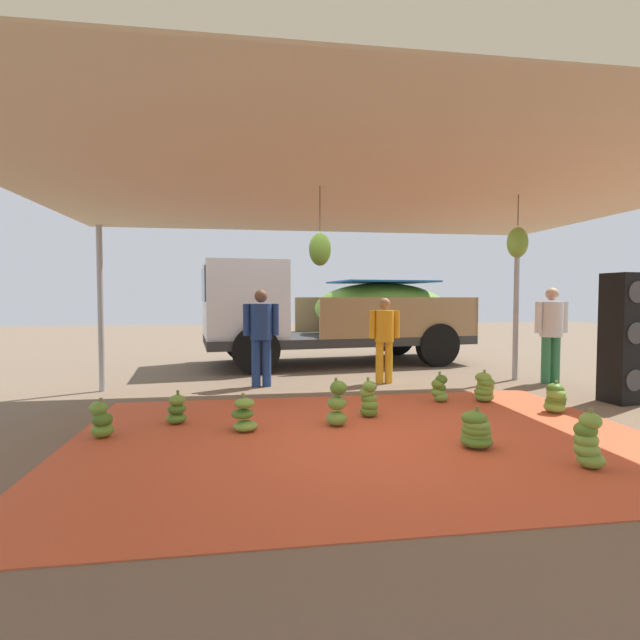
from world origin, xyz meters
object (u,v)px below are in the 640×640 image
Objects in this scene: worker_0 at (384,334)px; banana_bunch_3 at (244,416)px; banana_bunch_0 at (476,430)px; banana_bunch_2 at (588,442)px; speaker_stack at (623,338)px; banana_bunch_9 at (101,421)px; banana_bunch_7 at (484,388)px; cargo_truck_main at (330,312)px; worker_2 at (551,328)px; worker_1 at (261,330)px; banana_bunch_8 at (555,399)px; banana_bunch_1 at (177,410)px; banana_bunch_6 at (439,389)px; banana_bunch_4 at (369,400)px; banana_bunch_5 at (337,405)px.

banana_bunch_3 is at bearing -131.91° from worker_0.
banana_bunch_2 is at bearing -43.31° from banana_bunch_0.
banana_bunch_9 is at bearing -173.98° from speaker_stack.
cargo_truck_main reaches higher than banana_bunch_7.
banana_bunch_2 is 4.86m from worker_2.
banana_bunch_0 is 2.65m from banana_bunch_3.
banana_bunch_8 is at bearing -33.03° from worker_1.
banana_bunch_1 is 0.26× the size of worker_0.
banana_bunch_9 is 5.12m from worker_0.
banana_bunch_2 reaches higher than banana_bunch_9.
banana_bunch_6 is at bearing 10.65° from banana_bunch_1.
banana_bunch_4 is 3.28m from banana_bunch_9.
banana_bunch_2 is 0.35× the size of worker_0.
worker_1 is at bearing 119.34° from banana_bunch_4.
banana_bunch_8 is 5.91m from cargo_truck_main.
banana_bunch_6 is at bearing -77.15° from worker_0.
banana_bunch_1 is 0.07× the size of cargo_truck_main.
worker_0 reaches higher than banana_bunch_5.
banana_bunch_7 is at bearing 17.66° from banana_bunch_4.
speaker_stack reaches higher than banana_bunch_9.
banana_bunch_2 is at bearing -28.34° from banana_bunch_3.
speaker_stack is (4.54, 0.67, 0.72)m from banana_bunch_5.
worker_0 is at bearing 69.37° from banana_bunch_4.
banana_bunch_7 reaches higher than banana_bunch_3.
banana_bunch_2 is 1.25× the size of banana_bunch_3.
banana_bunch_6 reaches higher than banana_bunch_1.
banana_bunch_1 is 0.71× the size of banana_bunch_5.
banana_bunch_4 is at bearing 36.07° from banana_bunch_5.
banana_bunch_8 is 0.26× the size of worker_1.
banana_bunch_5 is (1.14, 0.06, 0.08)m from banana_bunch_3.
banana_bunch_5 is (-0.50, -0.36, 0.03)m from banana_bunch_4.
cargo_truck_main reaches higher than banana_bunch_2.
banana_bunch_5 reaches higher than banana_bunch_9.
banana_bunch_2 reaches higher than banana_bunch_8.
banana_bunch_9 is at bearing 166.45° from banana_bunch_0.
banana_bunch_2 is at bearing -117.87° from banana_bunch_8.
banana_bunch_7 is at bearing -59.41° from worker_0.
banana_bunch_5 is (1.99, -0.39, 0.09)m from banana_bunch_1.
banana_bunch_1 is 6.01m from cargo_truck_main.
cargo_truck_main reaches higher than banana_bunch_9.
banana_bunch_0 is at bearing -13.55° from banana_bunch_9.
banana_bunch_6 reaches higher than banana_bunch_8.
banana_bunch_9 is (-4.55, -1.20, -0.00)m from banana_bunch_6.
banana_bunch_4 is at bearing 176.50° from banana_bunch_8.
worker_2 reaches higher than banana_bunch_7.
worker_1 is (-2.92, 4.58, 0.76)m from banana_bunch_2.
banana_bunch_6 is at bearing 171.13° from speaker_stack.
banana_bunch_5 reaches higher than banana_bunch_2.
banana_bunch_3 is 0.28× the size of worker_0.
banana_bunch_0 is at bearing -23.95° from banana_bunch_1.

